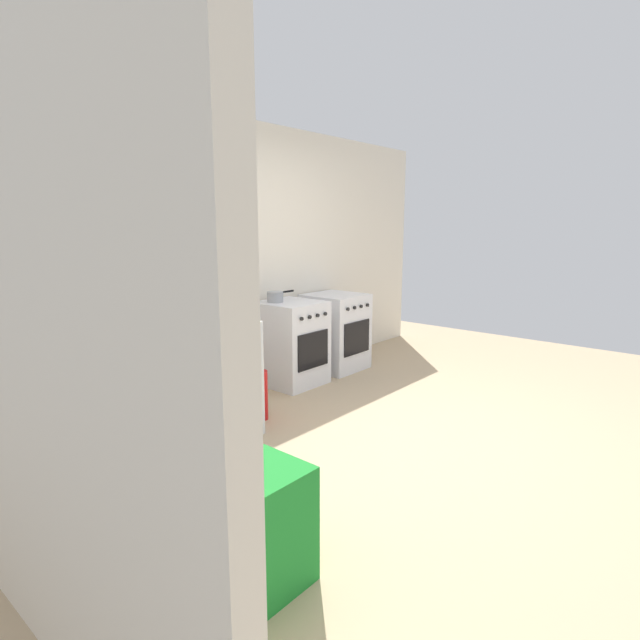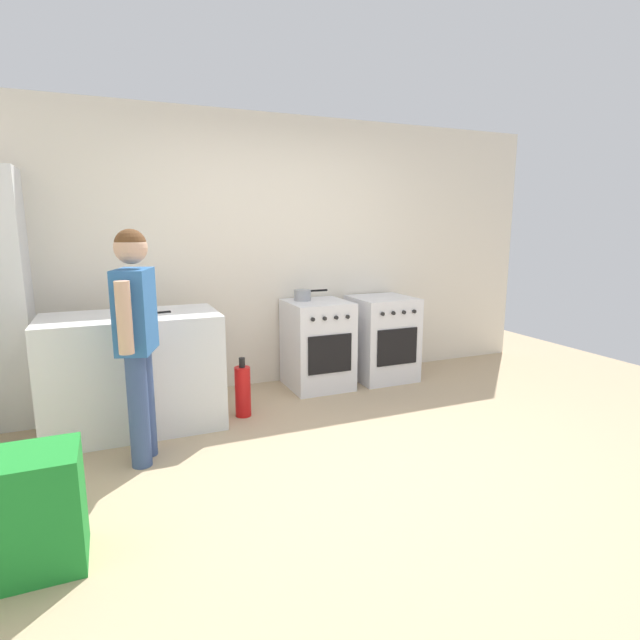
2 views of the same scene
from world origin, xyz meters
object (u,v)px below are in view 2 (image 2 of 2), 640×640
at_px(knife_paring, 159,313).
at_px(person, 136,329).
at_px(pot, 303,295).
at_px(recycling_crate_upper, 18,485).
at_px(oven_left, 317,344).
at_px(oven_right, 382,338).
at_px(fire_extinguisher, 243,391).
at_px(recycling_crate_lower, 25,541).
at_px(knife_utility, 128,314).

bearing_deg(knife_paring, person, -108.27).
relative_size(pot, recycling_crate_upper, 0.66).
height_order(oven_left, person, person).
bearing_deg(oven_left, recycling_crate_upper, -139.51).
xyz_separation_m(oven_left, person, (-1.69, -1.00, 0.48)).
height_order(pot, person, person).
bearing_deg(pot, person, -145.01).
bearing_deg(person, oven_left, 30.72).
xyz_separation_m(pot, knife_paring, (-1.38, -0.50, 0.00)).
bearing_deg(recycling_crate_upper, pot, 43.35).
relative_size(oven_right, fire_extinguisher, 1.70).
bearing_deg(pot, oven_right, -6.93).
bearing_deg(recycling_crate_lower, person, 58.04).
xyz_separation_m(oven_left, fire_extinguisher, (-0.87, -0.48, -0.21)).
relative_size(pot, knife_paring, 1.63).
bearing_deg(knife_paring, oven_right, 10.19).
bearing_deg(oven_left, pot, 137.51).
relative_size(person, recycling_crate_upper, 2.98).
height_order(oven_right, recycling_crate_lower, oven_right).
bearing_deg(recycling_crate_upper, person, 58.04).
distance_m(knife_paring, knife_utility, 0.22).
distance_m(person, fire_extinguisher, 1.19).
bearing_deg(oven_right, recycling_crate_upper, -147.05).
relative_size(knife_paring, recycling_crate_upper, 0.41).
xyz_separation_m(oven_right, knife_utility, (-2.43, -0.38, 0.48)).
bearing_deg(fire_extinguisher, knife_paring, 172.43).
distance_m(oven_right, person, 2.65).
height_order(oven_right, recycling_crate_upper, oven_right).
bearing_deg(oven_left, knife_utility, -167.32).
height_order(person, recycling_crate_upper, person).
distance_m(oven_right, fire_extinguisher, 1.67).
xyz_separation_m(oven_right, person, (-2.40, -1.00, 0.48)).
bearing_deg(recycling_crate_lower, fire_extinguisher, 46.21).
height_order(oven_right, knife_utility, knife_utility).
relative_size(oven_left, knife_utility, 3.43).
bearing_deg(oven_left, recycling_crate_lower, -139.51).
relative_size(person, fire_extinguisher, 3.09).
bearing_deg(oven_left, oven_right, 0.00).
distance_m(oven_left, knife_paring, 1.61).
relative_size(oven_left, recycling_crate_upper, 1.63).
bearing_deg(pot, fire_extinguisher, -142.70).
bearing_deg(oven_right, oven_left, -180.00).
distance_m(oven_left, recycling_crate_lower, 3.00).
bearing_deg(person, recycling_crate_lower, -121.96).
xyz_separation_m(recycling_crate_lower, recycling_crate_upper, (0.00, 0.00, 0.28)).
relative_size(knife_paring, recycling_crate_lower, 0.41).
xyz_separation_m(knife_paring, knife_utility, (-0.22, 0.01, -0.00)).
distance_m(pot, recycling_crate_lower, 3.07).
distance_m(oven_right, recycling_crate_upper, 3.56).
relative_size(oven_right, pot, 2.48).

